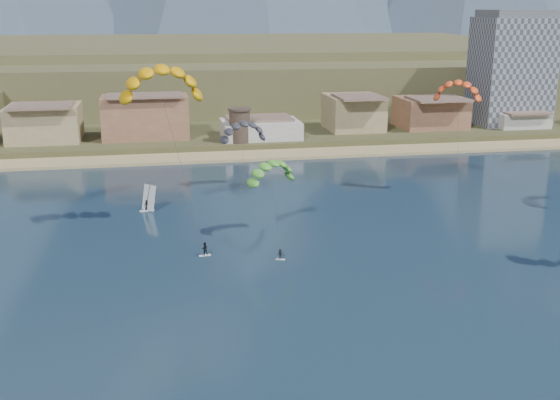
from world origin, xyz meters
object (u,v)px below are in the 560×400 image
at_px(windsurfer, 148,203).
at_px(apartment_tower, 512,68).
at_px(watchtower, 240,125).
at_px(kitesurfer_yellow, 161,78).
at_px(kitesurfer_green, 272,169).

bearing_deg(windsurfer, apartment_tower, 31.91).
relative_size(apartment_tower, watchtower, 3.72).
relative_size(watchtower, windsurfer, 1.85).
xyz_separation_m(apartment_tower, watchtower, (-80.00, -14.00, -11.45)).
bearing_deg(kitesurfer_yellow, watchtower, 72.74).
distance_m(kitesurfer_yellow, kitesurfer_green, 21.42).
bearing_deg(kitesurfer_green, windsurfer, 137.35).
bearing_deg(apartment_tower, watchtower, -170.07).
relative_size(apartment_tower, kitesurfer_yellow, 1.13).
bearing_deg(windsurfer, kitesurfer_green, -42.65).
distance_m(watchtower, windsurfer, 55.17).
xyz_separation_m(kitesurfer_yellow, windsurfer, (-3.25, 12.89, -22.98)).
height_order(watchtower, kitesurfer_yellow, kitesurfer_yellow).
distance_m(apartment_tower, windsurfer, 122.19).
bearing_deg(watchtower, apartment_tower, 9.93).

